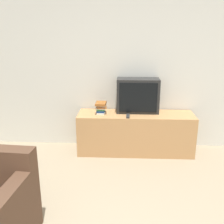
# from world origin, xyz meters

# --- Properties ---
(wall_back) EXTENTS (9.00, 0.06, 2.60)m
(wall_back) POSITION_xyz_m (0.00, 3.03, 1.30)
(wall_back) COLOR silver
(wall_back) RESTS_ON ground_plane
(tv_stand) EXTENTS (1.78, 0.51, 0.63)m
(tv_stand) POSITION_xyz_m (0.55, 2.73, 0.32)
(tv_stand) COLOR tan
(tv_stand) RESTS_ON ground_plane
(television) EXTENTS (0.65, 0.30, 0.53)m
(television) POSITION_xyz_m (0.58, 2.83, 0.90)
(television) COLOR black
(television) RESTS_ON tv_stand
(book_stack) EXTENTS (0.17, 0.22, 0.18)m
(book_stack) POSITION_xyz_m (0.02, 2.72, 0.73)
(book_stack) COLOR silver
(book_stack) RESTS_ON tv_stand
(remote_on_stand) EXTENTS (0.05, 0.17, 0.02)m
(remote_on_stand) POSITION_xyz_m (0.43, 2.57, 0.64)
(remote_on_stand) COLOR #2D2D2D
(remote_on_stand) RESTS_ON tv_stand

